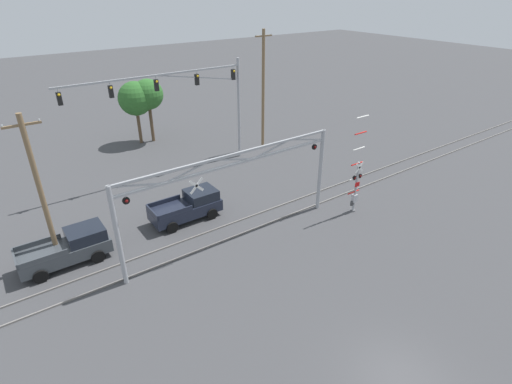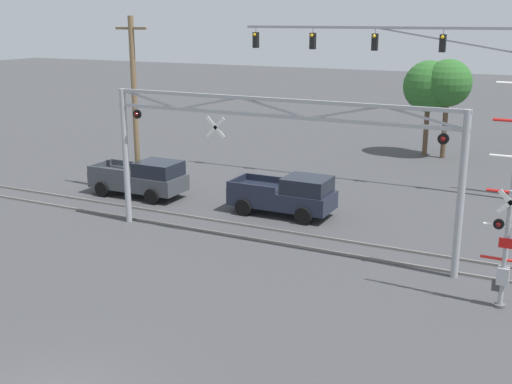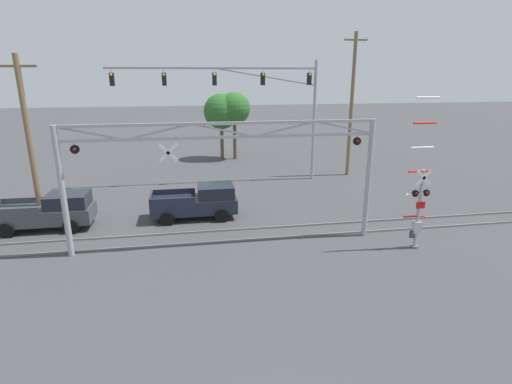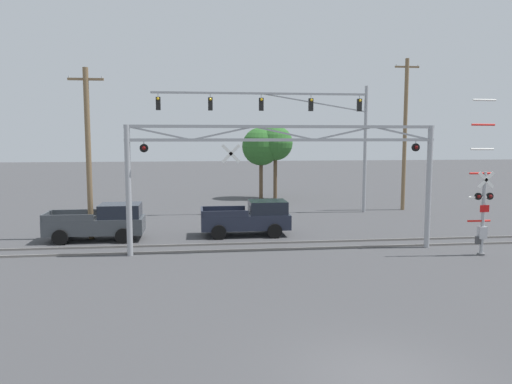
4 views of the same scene
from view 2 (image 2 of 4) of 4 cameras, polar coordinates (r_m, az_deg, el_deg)
rail_track_near at (r=26.03m, az=1.72°, el=-4.50°), size 80.00×0.08×0.10m
rail_track_far at (r=27.27m, az=2.99°, el=-3.59°), size 80.00×0.08×0.10m
crossing_gantry at (r=24.70m, az=1.48°, el=4.26°), size 14.46×0.29×5.92m
crossing_signal_mast at (r=21.23m, az=21.26°, el=-4.09°), size 1.19×0.35×7.05m
traffic_signal_span at (r=34.19m, az=15.78°, el=10.72°), size 15.03×0.39×8.93m
pickup_truck_lead at (r=29.50m, az=2.79°, el=-0.27°), size 4.81×2.22×1.90m
pickup_truck_following at (r=33.06m, az=-10.06°, el=1.22°), size 4.96×2.22×1.90m
utility_pole_left at (r=33.10m, az=-10.72°, el=7.65°), size 1.80×0.28×8.93m
background_tree_beyond_span at (r=42.86m, az=16.70°, el=9.21°), size 3.00×3.00×6.33m
background_tree_far_left_verge at (r=43.36m, az=15.13°, el=9.03°), size 3.31×3.31×6.20m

